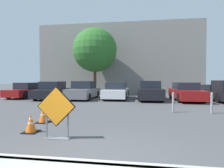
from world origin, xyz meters
name	(u,v)px	position (x,y,z in m)	size (l,w,h in m)	color
ground_plane	(125,102)	(0.00, 10.00, 0.00)	(96.00, 96.00, 0.00)	#4C4C4F
curb_lip	(89,165)	(0.00, 0.00, 0.07)	(28.58, 0.20, 0.14)	#ADAAA3
road_closed_sign	(56,111)	(-1.33, 1.46, 0.80)	(1.12, 0.20, 1.48)	black
traffic_cone_nearest	(31,123)	(-2.41, 1.94, 0.28)	(0.43, 0.43, 0.59)	black
traffic_cone_second	(43,115)	(-2.70, 3.18, 0.29)	(0.47, 0.47, 0.60)	black
traffic_cone_third	(55,108)	(-2.84, 4.43, 0.37)	(0.41, 0.41, 0.76)	black
traffic_cone_fourth	(60,103)	(-3.13, 5.62, 0.40)	(0.49, 0.49, 0.82)	black
traffic_cone_fifth	(65,103)	(-3.34, 6.75, 0.28)	(0.49, 0.49, 0.59)	black
parked_car_nearest	(27,91)	(-9.21, 11.88, 0.64)	(1.93, 4.40, 1.39)	maroon
parked_car_second	(53,91)	(-6.42, 11.33, 0.68)	(2.03, 4.47, 1.50)	black
parked_car_third	(84,91)	(-3.63, 11.50, 0.70)	(2.00, 4.39, 1.54)	slate
parked_car_fourth	(116,91)	(-0.83, 11.83, 0.66)	(1.98, 4.18, 1.42)	silver
parked_car_fifth	(150,91)	(1.96, 11.57, 0.72)	(1.90, 4.50, 1.56)	black
parked_car_sixth	(185,92)	(4.75, 11.42, 0.68)	(1.88, 4.68, 1.44)	maroon
pickup_truck	(224,92)	(7.54, 11.28, 0.72)	(2.07, 5.17, 1.61)	black
bollard_nearest	(173,102)	(2.72, 6.01, 0.54)	(0.12, 0.12, 1.03)	gray
bollard_second	(212,102)	(4.54, 6.01, 0.55)	(0.12, 0.12, 1.04)	gray
building_facade_backdrop	(119,60)	(-1.42, 20.75, 4.36)	(20.48, 5.00, 8.73)	gray
street_tree_behind_lot	(95,50)	(-3.65, 15.72, 4.91)	(4.84, 4.84, 7.33)	#513823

